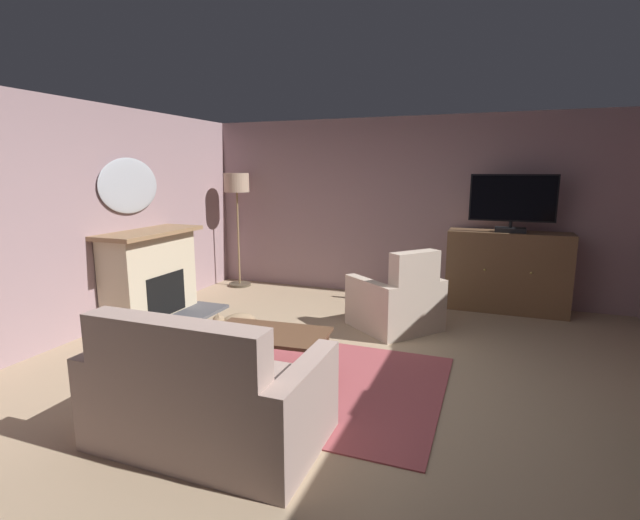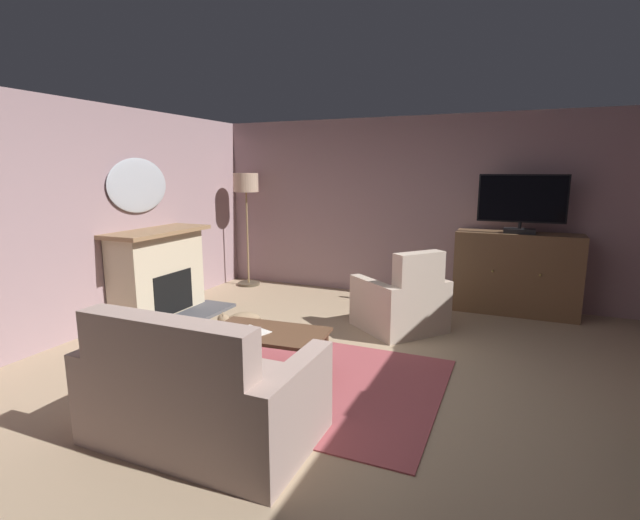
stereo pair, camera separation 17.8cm
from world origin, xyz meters
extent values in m
cube|color=tan|center=(0.00, 0.00, -0.02)|extent=(6.63, 7.17, 0.04)
cube|color=gray|center=(0.00, 3.34, 1.30)|extent=(6.63, 0.10, 2.59)
cube|color=gray|center=(-3.07, 0.00, 1.30)|extent=(0.10, 7.17, 2.59)
cube|color=#9E474C|center=(-0.17, 0.09, 0.01)|extent=(2.22, 1.89, 0.01)
cube|color=#4C4C51|center=(-2.33, 1.09, 0.02)|extent=(0.50, 1.43, 0.04)
cube|color=beige|center=(-2.77, 1.09, 0.53)|extent=(0.47, 1.23, 1.06)
cube|color=black|center=(-2.57, 1.09, 0.32)|extent=(0.10, 0.69, 0.52)
cube|color=#93704C|center=(-2.73, 1.09, 1.09)|extent=(0.59, 1.39, 0.05)
ellipsoid|color=#B2B7BF|center=(-2.99, 1.09, 1.66)|extent=(0.06, 0.99, 0.68)
cube|color=#4A3523|center=(1.43, 2.99, 0.03)|extent=(1.46, 0.38, 0.06)
cube|color=brown|center=(1.43, 2.99, 0.53)|extent=(1.52, 0.44, 1.06)
sphere|color=tan|center=(1.15, 2.75, 0.58)|extent=(0.03, 0.03, 0.03)
sphere|color=tan|center=(1.70, 2.75, 0.58)|extent=(0.03, 0.03, 0.03)
cube|color=black|center=(1.43, 2.94, 1.09)|extent=(0.37, 0.20, 0.06)
cylinder|color=black|center=(1.43, 2.94, 1.16)|extent=(0.04, 0.04, 0.08)
cube|color=black|center=(1.43, 2.94, 1.50)|extent=(1.04, 0.05, 0.60)
cube|color=black|center=(1.43, 2.91, 1.50)|extent=(1.00, 0.01, 0.56)
cube|color=brown|center=(-0.57, 0.03, 0.42)|extent=(1.07, 0.66, 0.03)
cylinder|color=brown|center=(-0.12, 0.31, 0.20)|extent=(0.04, 0.04, 0.40)
cylinder|color=brown|center=(-1.05, 0.23, 0.20)|extent=(0.04, 0.04, 0.40)
cylinder|color=brown|center=(-0.08, -0.17, 0.20)|extent=(0.04, 0.04, 0.40)
cylinder|color=brown|center=(-1.01, -0.25, 0.20)|extent=(0.04, 0.04, 0.40)
cube|color=black|center=(-0.80, -0.11, 0.44)|extent=(0.09, 0.18, 0.02)
cube|color=silver|center=(-0.70, -0.04, 0.44)|extent=(0.35, 0.30, 0.01)
cube|color=#A3897F|center=(-0.50, -0.97, 0.22)|extent=(1.23, 0.92, 0.43)
cube|color=#A3897F|center=(-0.50, -1.33, 0.70)|extent=(1.23, 0.20, 0.54)
cube|color=#A3897F|center=(-1.19, -0.97, 0.33)|extent=(0.15, 0.92, 0.65)
cube|color=#A3897F|center=(0.19, -0.97, 0.33)|extent=(0.15, 0.92, 0.65)
cube|color=#B2A899|center=(-0.45, -1.11, 0.55)|extent=(0.38, 0.19, 0.36)
cube|color=#C6B29E|center=(0.19, 1.80, 0.21)|extent=(1.03, 0.99, 0.41)
cube|color=#C6B29E|center=(0.45, 1.59, 0.69)|extent=(0.52, 0.57, 0.56)
cube|color=#C6B29E|center=(-0.04, 1.52, 0.31)|extent=(0.73, 0.64, 0.61)
cube|color=#C6B29E|center=(0.42, 2.08, 0.31)|extent=(0.73, 0.64, 0.61)
ellipsoid|color=#937A5B|center=(-1.51, 1.11, 0.09)|extent=(0.41, 0.39, 0.19)
sphere|color=#937A5B|center=(-1.70, 0.95, 0.12)|extent=(0.14, 0.14, 0.14)
cone|color=#937A5B|center=(-1.67, 0.92, 0.19)|extent=(0.04, 0.04, 0.04)
cone|color=#937A5B|center=(-1.72, 0.98, 0.19)|extent=(0.04, 0.04, 0.04)
cylinder|color=#937A5B|center=(-1.27, 1.27, 0.06)|extent=(0.19, 0.17, 0.10)
cylinder|color=#4C4233|center=(-2.58, 2.93, 0.02)|extent=(0.35, 0.35, 0.04)
cylinder|color=olive|center=(-2.58, 2.93, 0.75)|extent=(0.03, 0.03, 1.51)
cylinder|color=tan|center=(-2.58, 2.93, 1.65)|extent=(0.39, 0.39, 0.29)
camera|label=1|loc=(1.25, -3.49, 1.84)|focal=26.19mm
camera|label=2|loc=(1.42, -3.42, 1.84)|focal=26.19mm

